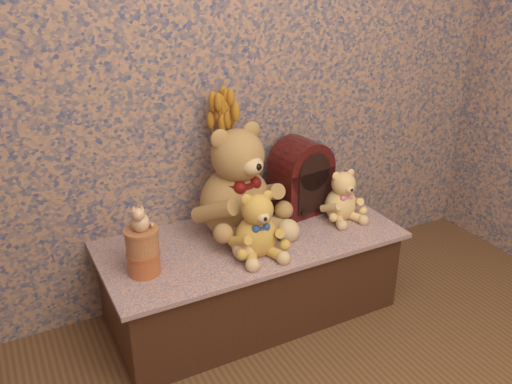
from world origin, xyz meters
TOP-DOWN VIEW (x-y plane):
  - display_shelf at (0.00, 1.21)m, footprint 1.30×0.60m
  - teddy_large at (-0.03, 1.31)m, footprint 0.51×0.58m
  - teddy_medium at (-0.04, 1.09)m, footprint 0.26×0.30m
  - teddy_small at (0.46, 1.19)m, footprint 0.21×0.25m
  - cathedral_radio at (0.33, 1.34)m, footprint 0.28×0.22m
  - ceramic_vase at (-0.04, 1.39)m, footprint 0.13×0.13m
  - dried_stalks at (-0.04, 1.39)m, footprint 0.23×0.23m
  - biscuit_tin_lower at (-0.49, 1.15)m, footprint 0.15×0.15m
  - biscuit_tin_upper at (-0.49, 1.15)m, footprint 0.14×0.14m
  - cat_figurine at (-0.49, 1.15)m, footprint 0.11×0.12m

SIDE VIEW (x-z plane):
  - display_shelf at x=0.00m, z-range 0.00..0.39m
  - biscuit_tin_lower at x=-0.49m, z-range 0.39..0.48m
  - ceramic_vase at x=-0.04m, z-range 0.39..0.61m
  - teddy_small at x=0.46m, z-range 0.39..0.65m
  - biscuit_tin_upper at x=-0.49m, z-range 0.48..0.58m
  - teddy_medium at x=-0.04m, z-range 0.39..0.69m
  - cathedral_radio at x=0.33m, z-range 0.39..0.75m
  - cat_figurine at x=-0.49m, z-range 0.58..0.70m
  - teddy_large at x=-0.03m, z-range 0.39..0.92m
  - dried_stalks at x=-0.04m, z-range 0.61..0.99m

